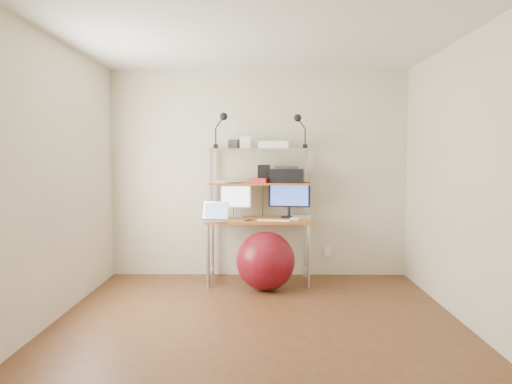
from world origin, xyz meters
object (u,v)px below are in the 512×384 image
at_px(laptop, 215,216).
at_px(printer, 287,175).
at_px(monitor_silver, 236,199).
at_px(exercise_ball, 266,261).
at_px(monitor_black, 289,197).

height_order(laptop, printer, printer).
bearing_deg(printer, laptop, -156.89).
relative_size(monitor_silver, exercise_ball, 0.64).
relative_size(laptop, printer, 0.84).
relative_size(monitor_black, printer, 1.20).
distance_m(monitor_black, printer, 0.25).
xyz_separation_m(monitor_silver, laptop, (-0.22, -0.30, -0.17)).
relative_size(monitor_silver, laptop, 1.19).
bearing_deg(monitor_silver, exercise_ball, -55.96).
distance_m(monitor_silver, exercise_ball, 0.88).
bearing_deg(printer, monitor_black, 12.52).
distance_m(monitor_silver, laptop, 0.41).
distance_m(laptop, printer, 0.98).
height_order(monitor_silver, laptop, monitor_silver).
xyz_separation_m(laptop, exercise_ball, (0.57, -0.20, -0.46)).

